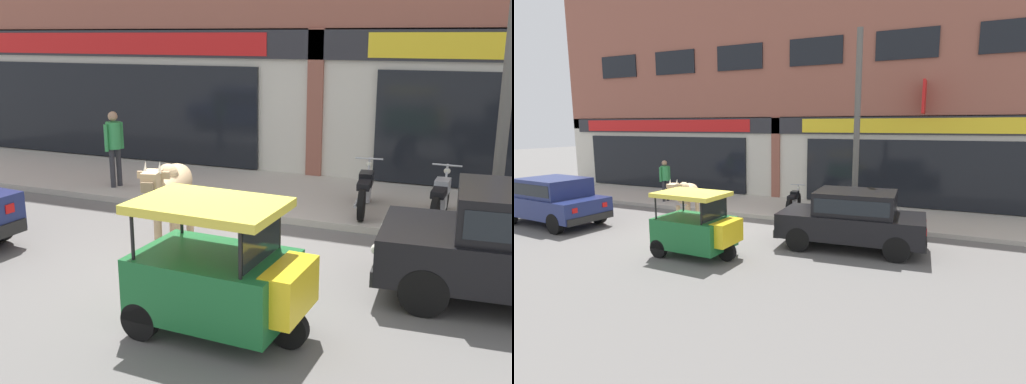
% 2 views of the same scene
% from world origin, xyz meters
% --- Properties ---
extents(ground_plane, '(90.00, 90.00, 0.00)m').
position_xyz_m(ground_plane, '(0.00, 0.00, 0.00)').
color(ground_plane, '#605E5B').
extents(sidewalk, '(19.00, 3.38, 0.12)m').
position_xyz_m(sidewalk, '(0.00, 3.89, 0.06)').
color(sidewalk, '#B7AFA3').
rests_on(sidewalk, ground).
extents(cow, '(0.93, 2.10, 1.61)m').
position_xyz_m(cow, '(-0.67, 0.33, 1.01)').
color(cow, tan).
rests_on(cow, ground).
extents(auto_rickshaw, '(2.02, 1.23, 1.52)m').
position_xyz_m(auto_rickshaw, '(1.19, -1.84, 0.66)').
color(auto_rickshaw, black).
rests_on(auto_rickshaw, ground).
extents(motorcycle_0, '(0.52, 1.81, 0.88)m').
position_xyz_m(motorcycle_0, '(1.72, 3.14, 0.51)').
color(motorcycle_0, black).
rests_on(motorcycle_0, sidewalk).
extents(motorcycle_1, '(0.52, 1.81, 0.88)m').
position_xyz_m(motorcycle_1, '(3.05, 3.09, 0.51)').
color(motorcycle_1, black).
rests_on(motorcycle_1, sidewalk).
extents(pedestrian, '(0.32, 0.49, 1.60)m').
position_xyz_m(pedestrian, '(-3.57, 2.93, 1.11)').
color(pedestrian, '#2D2D33').
rests_on(pedestrian, sidewalk).
extents(utility_pole, '(0.18, 0.18, 5.68)m').
position_xyz_m(utility_pole, '(3.94, 2.50, 2.96)').
color(utility_pole, '#595651').
rests_on(utility_pole, sidewalk).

